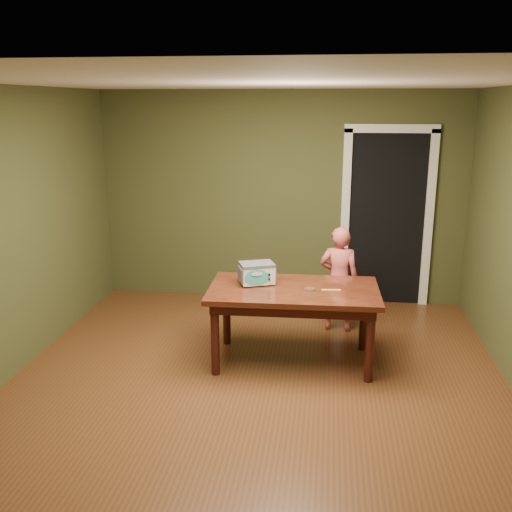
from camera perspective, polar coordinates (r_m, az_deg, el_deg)
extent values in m
plane|color=brown|center=(5.15, -0.13, -13.24)|extent=(5.00, 5.00, 0.00)
cube|color=#424424|center=(7.11, 2.48, 5.84)|extent=(4.50, 0.02, 2.60)
cube|color=#424424|center=(2.37, -8.19, -13.98)|extent=(4.50, 0.02, 2.60)
cube|color=white|center=(4.53, -0.15, 17.05)|extent=(4.50, 5.00, 0.02)
cube|color=black|center=(7.46, 12.68, 3.97)|extent=(0.90, 0.60, 2.10)
cube|color=black|center=(7.15, 12.90, 3.48)|extent=(0.90, 0.02, 2.10)
cube|color=white|center=(7.11, 8.89, 3.61)|extent=(0.10, 0.06, 2.20)
cube|color=white|center=(7.21, 16.87, 3.29)|extent=(0.10, 0.06, 2.20)
cube|color=white|center=(7.01, 13.45, 12.30)|extent=(1.10, 0.06, 0.10)
cube|color=black|center=(5.41, 3.79, -3.47)|extent=(1.62, 0.94, 0.05)
cube|color=#34100D|center=(5.44, 3.77, -4.22)|extent=(1.50, 0.82, 0.10)
cylinder|color=#34100D|center=(5.29, -4.12, -8.28)|extent=(0.08, 0.08, 0.70)
cylinder|color=#34100D|center=(5.93, -2.95, -5.61)|extent=(0.08, 0.08, 0.70)
cylinder|color=#34100D|center=(5.24, 11.32, -8.77)|extent=(0.08, 0.08, 0.70)
cylinder|color=#34100D|center=(5.89, 10.72, -6.02)|extent=(0.08, 0.08, 0.70)
cylinder|color=#4C4F54|center=(5.41, -1.04, -3.08)|extent=(0.02, 0.02, 0.01)
cylinder|color=#4C4F54|center=(5.57, -1.42, -2.55)|extent=(0.02, 0.02, 0.01)
cylinder|color=#4C4F54|center=(5.47, 1.60, -2.88)|extent=(0.02, 0.02, 0.01)
cylinder|color=#4C4F54|center=(5.62, 1.15, -2.37)|extent=(0.02, 0.02, 0.01)
cube|color=silver|center=(5.49, 0.08, -1.78)|extent=(0.37, 0.32, 0.18)
cube|color=#4C4F54|center=(5.46, 0.08, -0.84)|extent=(0.38, 0.32, 0.03)
cube|color=#4C4F54|center=(5.45, -1.58, -1.89)|extent=(0.08, 0.19, 0.14)
cube|color=#4C4F54|center=(5.53, 1.72, -1.66)|extent=(0.08, 0.19, 0.14)
ellipsoid|color=#32AFAD|center=(5.38, 0.09, -2.14)|extent=(0.22, 0.09, 0.15)
cylinder|color=black|center=(5.40, 1.34, -1.86)|extent=(0.02, 0.02, 0.02)
cylinder|color=black|center=(5.41, 1.33, -2.32)|extent=(0.02, 0.02, 0.02)
cylinder|color=silver|center=(5.34, 5.40, -3.35)|extent=(0.10, 0.10, 0.02)
cylinder|color=#52341B|center=(5.34, 5.40, -3.28)|extent=(0.09, 0.09, 0.01)
cube|color=#E0CC61|center=(5.37, 7.53, -3.39)|extent=(0.18, 0.04, 0.01)
imported|color=#D75A58|center=(6.27, 8.28, -2.31)|extent=(0.45, 0.32, 1.17)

